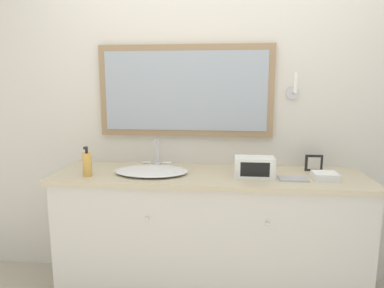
{
  "coord_description": "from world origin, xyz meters",
  "views": [
    {
      "loc": [
        0.12,
        -1.91,
        1.47
      ],
      "look_at": [
        -0.12,
        0.3,
        1.08
      ],
      "focal_mm": 32.0,
      "sensor_mm": 36.0,
      "label": 1
    }
  ],
  "objects": [
    {
      "name": "soap_bottle",
      "position": [
        -0.78,
        0.16,
        0.96
      ],
      "size": [
        0.06,
        0.06,
        0.2
      ],
      "color": "gold",
      "rests_on": "vanity_counter"
    },
    {
      "name": "metal_tray",
      "position": [
        0.53,
        0.21,
        0.89
      ],
      "size": [
        0.18,
        0.11,
        0.01
      ],
      "color": "#ADADB2",
      "rests_on": "vanity_counter"
    },
    {
      "name": "hand_towel_near_sink",
      "position": [
        0.73,
        0.23,
        0.91
      ],
      "size": [
        0.15,
        0.14,
        0.05
      ],
      "color": "white",
      "rests_on": "vanity_counter"
    },
    {
      "name": "sink_basin",
      "position": [
        -0.39,
        0.28,
        0.9
      ],
      "size": [
        0.49,
        0.39,
        0.2
      ],
      "color": "white",
      "rests_on": "vanity_counter"
    },
    {
      "name": "wall_back",
      "position": [
        -0.01,
        0.61,
        1.28
      ],
      "size": [
        8.0,
        0.18,
        2.55
      ],
      "color": "silver",
      "rests_on": "ground_plane"
    },
    {
      "name": "appliance_box",
      "position": [
        0.29,
        0.24,
        0.95
      ],
      "size": [
        0.25,
        0.13,
        0.13
      ],
      "color": "white",
      "rests_on": "vanity_counter"
    },
    {
      "name": "vanity_counter",
      "position": [
        0.0,
        0.3,
        0.44
      ],
      "size": [
        2.06,
        0.58,
        0.88
      ],
      "color": "beige",
      "rests_on": "ground_plane"
    },
    {
      "name": "picture_frame",
      "position": [
        0.71,
        0.45,
        0.94
      ],
      "size": [
        0.12,
        0.01,
        0.11
      ],
      "color": "black",
      "rests_on": "vanity_counter"
    }
  ]
}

